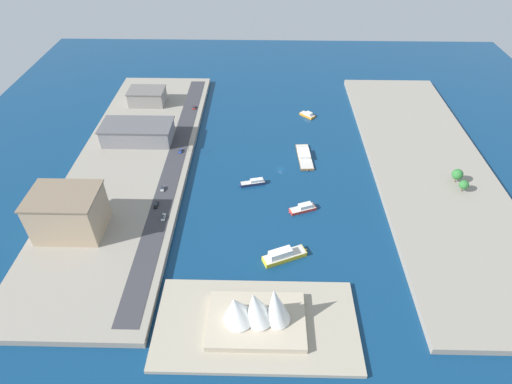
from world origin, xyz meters
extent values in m
plane|color=navy|center=(0.00, 0.00, 0.00)|extent=(440.00, 440.00, 0.00)
cube|color=gray|center=(-90.87, 0.00, 1.79)|extent=(70.00, 240.00, 3.58)
cube|color=gray|center=(90.87, 0.00, 1.79)|extent=(70.00, 240.00, 3.58)
cube|color=#A89E89|center=(12.38, 108.83, 1.00)|extent=(82.99, 42.92, 2.00)
cube|color=#38383D|center=(64.88, 0.00, 3.65)|extent=(11.26, 228.00, 0.15)
cube|color=brown|center=(-15.60, -12.08, 0.64)|extent=(10.07, 28.23, 1.28)
cone|color=brown|center=(-16.57, 2.10, 0.64)|extent=(1.23, 1.23, 1.16)
cube|color=white|center=(-15.50, -13.50, 2.36)|extent=(7.51, 10.96, 2.15)
cube|color=beige|center=(-15.60, -12.08, 1.33)|extent=(9.66, 27.10, 0.10)
cube|color=yellow|center=(-0.29, 71.89, 1.24)|extent=(21.91, 13.95, 2.48)
cone|color=yellow|center=(-10.67, 67.43, 1.24)|extent=(2.93, 2.93, 2.23)
cube|color=white|center=(1.76, 72.77, 4.25)|extent=(11.87, 8.32, 3.54)
cube|color=beige|center=(-0.29, 71.89, 2.53)|extent=(21.03, 13.39, 0.10)
cube|color=#1E284C|center=(16.49, 15.71, 0.93)|extent=(14.97, 6.99, 1.86)
cone|color=#1E284C|center=(24.03, 17.59, 0.93)|extent=(2.03, 2.03, 1.67)
cube|color=white|center=(14.19, 15.14, 2.73)|extent=(7.68, 4.35, 1.75)
cube|color=beige|center=(16.49, 15.71, 1.91)|extent=(14.38, 6.71, 0.10)
cube|color=orange|center=(-21.23, -65.32, 0.80)|extent=(11.34, 11.20, 1.59)
cone|color=orange|center=(-16.92, -69.50, 0.80)|extent=(2.03, 2.03, 1.43)
cube|color=white|center=(-22.07, -64.50, 2.55)|extent=(5.67, 5.64, 1.92)
cube|color=beige|center=(-21.23, -65.32, 1.64)|extent=(10.88, 10.75, 0.10)
cube|color=red|center=(-11.25, 37.60, 0.86)|extent=(15.16, 9.49, 1.72)
cone|color=red|center=(-4.06, 40.30, 0.86)|extent=(1.99, 1.99, 1.55)
cube|color=white|center=(-12.53, 37.12, 2.89)|extent=(7.88, 5.85, 2.35)
cube|color=beige|center=(-11.25, 37.60, 1.77)|extent=(14.56, 9.11, 0.10)
cube|color=gray|center=(92.23, -25.00, 9.12)|extent=(43.82, 22.01, 11.09)
cube|color=#59595C|center=(92.23, -25.00, 15.06)|extent=(45.57, 22.89, 0.80)
cube|color=tan|center=(105.17, 58.45, 14.64)|extent=(31.62, 23.87, 22.13)
cube|color=#7C6B55|center=(105.17, 58.45, 26.11)|extent=(32.88, 24.82, 0.80)
cube|color=gray|center=(97.61, -76.15, 8.61)|extent=(25.38, 17.79, 10.06)
cube|color=slate|center=(97.61, -76.15, 14.04)|extent=(26.40, 18.50, 0.80)
cylinder|color=black|center=(66.96, 41.54, 4.05)|extent=(0.25, 0.64, 0.64)
cylinder|color=black|center=(68.47, 41.53, 4.05)|extent=(0.25, 0.64, 0.64)
cylinder|color=black|center=(66.95, 37.97, 4.05)|extent=(0.25, 0.64, 0.64)
cylinder|color=black|center=(68.46, 37.97, 4.05)|extent=(0.25, 0.64, 0.64)
cube|color=black|center=(67.71, 39.75, 4.30)|extent=(1.72, 5.10, 0.71)
cube|color=#262D38|center=(67.71, 39.50, 4.88)|extent=(1.51, 2.86, 0.46)
cylinder|color=black|center=(63.78, -13.46, 4.05)|extent=(0.26, 0.65, 0.64)
cylinder|color=black|center=(62.11, -13.42, 4.05)|extent=(0.26, 0.65, 0.64)
cylinder|color=black|center=(63.84, -10.42, 4.05)|extent=(0.26, 0.65, 0.64)
cylinder|color=black|center=(62.18, -10.38, 4.05)|extent=(0.26, 0.65, 0.64)
cube|color=blue|center=(62.98, -11.92, 4.33)|extent=(1.96, 4.39, 0.77)
cube|color=#262D38|center=(62.98, -11.70, 4.98)|extent=(1.69, 2.47, 0.52)
cylinder|color=black|center=(62.66, 47.51, 4.05)|extent=(0.26, 0.64, 0.64)
cylinder|color=black|center=(61.11, 47.49, 4.05)|extent=(0.26, 0.64, 0.64)
cylinder|color=black|center=(62.61, 51.03, 4.05)|extent=(0.26, 0.64, 0.64)
cylinder|color=black|center=(61.05, 51.01, 4.05)|extent=(0.26, 0.64, 0.64)
cube|color=white|center=(61.86, 49.26, 4.33)|extent=(1.83, 5.05, 0.77)
cube|color=#262D38|center=(61.85, 49.51, 4.96)|extent=(1.59, 2.84, 0.49)
cylinder|color=black|center=(62.92, -70.15, 4.05)|extent=(0.26, 0.64, 0.64)
cylinder|color=black|center=(61.34, -70.18, 4.05)|extent=(0.26, 0.64, 0.64)
cylinder|color=black|center=(62.87, -66.99, 4.05)|extent=(0.26, 0.64, 0.64)
cylinder|color=black|center=(61.29, -67.01, 4.05)|extent=(0.26, 0.64, 0.64)
cube|color=red|center=(62.10, -68.58, 4.31)|extent=(1.86, 4.55, 0.73)
cube|color=#262D38|center=(62.10, -68.36, 5.00)|extent=(1.61, 2.56, 0.64)
cylinder|color=black|center=(65.99, 27.51, 4.05)|extent=(0.28, 0.65, 0.64)
cylinder|color=black|center=(67.62, 27.58, 4.05)|extent=(0.28, 0.65, 0.64)
cylinder|color=black|center=(66.13, 24.35, 4.05)|extent=(0.28, 0.65, 0.64)
cylinder|color=black|center=(67.76, 24.42, 4.05)|extent=(0.28, 0.65, 0.64)
cube|color=#B7B7BC|center=(66.87, 25.96, 4.34)|extent=(2.02, 4.59, 0.78)
cube|color=#262D38|center=(66.88, 25.74, 5.02)|extent=(1.72, 2.60, 0.59)
cylinder|color=black|center=(57.79, -13.09, 6.33)|extent=(0.18, 0.18, 5.50)
cube|color=black|center=(57.79, -13.09, 9.58)|extent=(0.36, 0.36, 1.00)
sphere|color=red|center=(57.79, -13.09, 9.93)|extent=(0.24, 0.24, 0.24)
sphere|color=yellow|center=(57.79, -13.09, 9.58)|extent=(0.24, 0.24, 0.24)
sphere|color=green|center=(57.79, -13.09, 9.23)|extent=(0.24, 0.24, 0.24)
cube|color=#BCAD93|center=(12.38, 108.83, 3.50)|extent=(39.82, 26.48, 3.00)
cone|color=white|center=(4.69, 108.83, 14.56)|extent=(12.37, 10.19, 20.19)
cone|color=white|center=(12.38, 108.83, 13.09)|extent=(14.38, 11.73, 17.99)
cone|color=white|center=(20.33, 108.83, 11.38)|extent=(14.84, 13.17, 14.48)
cylinder|color=brown|center=(-99.84, 15.30, 5.10)|extent=(0.50, 0.50, 3.06)
sphere|color=#2D7233|center=(-99.84, 15.30, 9.13)|extent=(6.24, 6.24, 6.24)
cylinder|color=brown|center=(-100.81, 23.53, 4.88)|extent=(0.50, 0.50, 2.61)
sphere|color=#2D7233|center=(-100.81, 23.53, 8.26)|extent=(5.19, 5.19, 5.19)
camera|label=1|loc=(10.39, 205.64, 152.51)|focal=29.24mm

